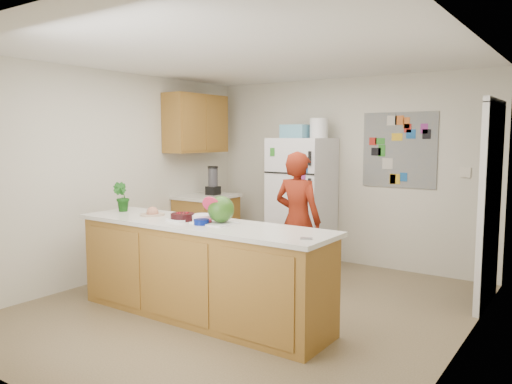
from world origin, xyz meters
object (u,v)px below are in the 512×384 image
Objects in this scene: person at (298,220)px; watermelon at (221,209)px; cherry_bowl at (183,217)px; refrigerator at (302,201)px.

watermelon is (-0.07, -1.30, 0.28)m from person.
person reaches higher than cherry_bowl.
refrigerator reaches higher than cherry_bowl.
watermelon is at bearing 87.28° from person.
watermelon is 0.43m from cherry_bowl.
person is at bearing 70.58° from cherry_bowl.
person is at bearing 87.06° from watermelon.
refrigerator reaches higher than person.
person reaches higher than watermelon.
person is 6.88× the size of cherry_bowl.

